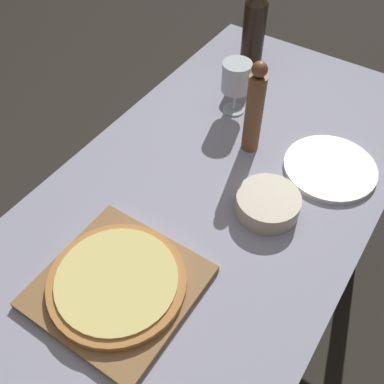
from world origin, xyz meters
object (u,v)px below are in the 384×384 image
at_px(small_bowl, 268,204).
at_px(wine_glass, 236,78).
at_px(pepper_mill, 253,109).
at_px(pizza, 117,282).
at_px(wine_bottle, 254,29).

bearing_deg(small_bowl, wine_glass, 131.83).
distance_m(wine_glass, small_bowl, 0.40).
height_order(wine_glass, small_bowl, wine_glass).
bearing_deg(pepper_mill, wine_glass, 134.67).
relative_size(pizza, pepper_mill, 1.08).
distance_m(pizza, wine_bottle, 0.91).
xyz_separation_m(wine_bottle, pepper_mill, (0.19, -0.35, -0.00)).
distance_m(pepper_mill, small_bowl, 0.25).
bearing_deg(pizza, wine_glass, 98.31).
relative_size(pepper_mill, small_bowl, 1.73).
distance_m(wine_bottle, small_bowl, 0.63).
height_order(wine_bottle, small_bowl, wine_bottle).
xyz_separation_m(pepper_mill, small_bowl, (0.15, -0.18, -0.10)).
height_order(pizza, wine_glass, wine_glass).
height_order(pepper_mill, small_bowl, pepper_mill).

